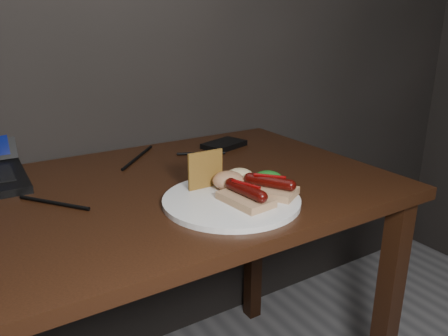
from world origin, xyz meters
name	(u,v)px	position (x,y,z in m)	size (l,w,h in m)	color
desk	(99,236)	(0.00, 1.38, 0.66)	(1.40, 0.70, 0.75)	#341A0D
hard_drive	(224,145)	(0.46, 1.58, 0.76)	(0.13, 0.08, 0.02)	black
desk_cables	(72,183)	(-0.02, 1.50, 0.75)	(0.91, 0.37, 0.01)	black
plate	(231,200)	(0.24, 1.21, 0.76)	(0.29, 0.29, 0.01)	white
bread_sausage_center	(246,195)	(0.25, 1.17, 0.78)	(0.08, 0.12, 0.04)	tan
bread_sausage_right	(269,187)	(0.32, 1.18, 0.78)	(0.12, 0.13, 0.04)	tan
crispbread	(205,170)	(0.23, 1.29, 0.80)	(0.09, 0.01, 0.09)	olive
salad_greens	(268,180)	(0.34, 1.21, 0.78)	(0.07, 0.07, 0.04)	#105315
salsa_mound	(228,180)	(0.26, 1.25, 0.78)	(0.07, 0.07, 0.04)	#9C290F
coleslaw_mound	(240,176)	(0.30, 1.27, 0.78)	(0.06, 0.06, 0.04)	white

